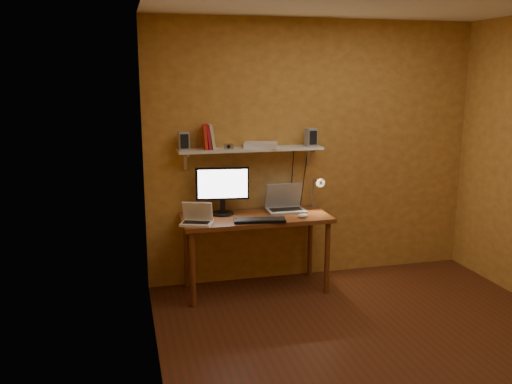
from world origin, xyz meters
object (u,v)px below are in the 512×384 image
object	(u,v)px
laptop	(285,204)
speaker_left	(184,141)
keyboard	(260,220)
desk	(256,225)
speaker_right	(311,137)
shelf_camera	(229,146)
netbook	(197,218)
mouse	(303,216)
router	(261,145)
desk_lamp	(317,188)
wall_shelf	(251,150)
monitor	(222,188)

from	to	relation	value
laptop	speaker_left	distance (m)	1.16
keyboard	desk	bearing A→B (deg)	94.46
laptop	keyboard	size ratio (longest dim) A/B	0.78
speaker_right	shelf_camera	world-z (taller)	speaker_right
netbook	speaker_right	xyz separation A→B (m)	(1.18, 0.33, 0.66)
mouse	router	bearing A→B (deg)	127.13
laptop	desk_lamp	size ratio (longest dim) A/B	0.98
desk	netbook	xyz separation A→B (m)	(-0.58, -0.14, 0.14)
speaker_right	wall_shelf	bearing A→B (deg)	171.81
router	shelf_camera	bearing A→B (deg)	-170.56
keyboard	shelf_camera	bearing A→B (deg)	130.34
speaker_right	shelf_camera	size ratio (longest dim) A/B	1.79
netbook	shelf_camera	bearing A→B (deg)	59.20
speaker_left	router	size ratio (longest dim) A/B	0.54
router	keyboard	bearing A→B (deg)	-105.87
desk	wall_shelf	xyz separation A→B (m)	(0.00, 0.19, 0.69)
monitor	keyboard	size ratio (longest dim) A/B	1.08
mouse	router	xyz separation A→B (m)	(-0.31, 0.36, 0.63)
shelf_camera	monitor	bearing A→B (deg)	-175.92
netbook	shelf_camera	world-z (taller)	shelf_camera
wall_shelf	router	size ratio (longest dim) A/B	4.47
wall_shelf	laptop	size ratio (longest dim) A/B	3.81
speaker_right	shelf_camera	xyz separation A→B (m)	(-0.83, -0.05, -0.06)
wall_shelf	router	world-z (taller)	router
laptop	shelf_camera	size ratio (longest dim) A/B	3.78
desk_lamp	speaker_left	distance (m)	1.40
desk_lamp	router	world-z (taller)	router
mouse	desk_lamp	world-z (taller)	desk_lamp
netbook	mouse	size ratio (longest dim) A/B	2.99
wall_shelf	desk_lamp	xyz separation A→B (m)	(0.66, -0.07, -0.40)
laptop	desk_lamp	xyz separation A→B (m)	(0.33, -0.01, 0.14)
wall_shelf	monitor	world-z (taller)	wall_shelf
netbook	shelf_camera	distance (m)	0.75
wall_shelf	keyboard	distance (m)	0.72
monitor	netbook	bearing A→B (deg)	-129.36
monitor	wall_shelf	bearing A→B (deg)	19.02
laptop	desk_lamp	bearing A→B (deg)	-0.74
netbook	speaker_right	size ratio (longest dim) A/B	1.84
netbook	desk_lamp	world-z (taller)	desk_lamp
wall_shelf	monitor	distance (m)	0.46
desk	desk_lamp	xyz separation A→B (m)	(0.66, 0.13, 0.29)
desk	keyboard	xyz separation A→B (m)	(-0.02, -0.21, 0.10)
desk	speaker_right	xyz separation A→B (m)	(0.60, 0.18, 0.80)
laptop	speaker_right	xyz separation A→B (m)	(0.27, 0.05, 0.64)
desk	mouse	bearing A→B (deg)	-22.53
laptop	monitor	bearing A→B (deg)	-179.47
router	netbook	bearing A→B (deg)	-153.87
keyboard	shelf_camera	xyz separation A→B (m)	(-0.21, 0.34, 0.64)
shelf_camera	wall_shelf	bearing A→B (deg)	14.39
laptop	mouse	xyz separation A→B (m)	(0.08, -0.30, -0.05)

